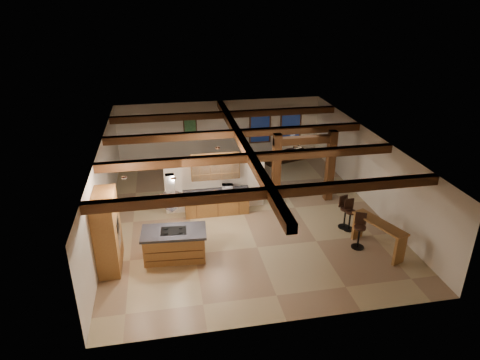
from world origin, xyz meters
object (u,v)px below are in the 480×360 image
object	(u,v)px
dining_table	(236,179)
bar_counter	(379,232)
kitchen_island	(175,244)
sofa	(284,154)

from	to	relation	value
dining_table	bar_counter	distance (m)	6.81
kitchen_island	bar_counter	distance (m)	6.57
kitchen_island	dining_table	distance (m)	5.73
dining_table	kitchen_island	bearing A→B (deg)	-137.12
sofa	bar_counter	distance (m)	8.35
dining_table	bar_counter	xyz separation A→B (m)	(3.66, -5.73, 0.34)
kitchen_island	sofa	size ratio (longest dim) A/B	0.93
kitchen_island	dining_table	world-z (taller)	kitchen_island
kitchen_island	sofa	world-z (taller)	kitchen_island
dining_table	bar_counter	bearing A→B (deg)	-74.57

